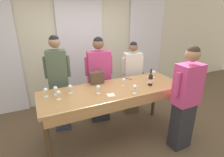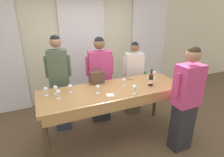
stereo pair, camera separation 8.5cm
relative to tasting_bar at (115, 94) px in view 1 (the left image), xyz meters
name	(u,v)px [view 1 (the left image)]	position (x,y,z in m)	size (l,w,h in m)	color
ground_plane	(114,138)	(0.00, 0.02, -0.91)	(18.00, 18.00, 0.00)	brown
wall_back	(81,47)	(0.00, 1.96, 0.49)	(12.00, 0.06, 2.80)	beige
curtain_panel_center	(82,49)	(0.00, 1.89, 0.44)	(1.13, 0.03, 2.69)	white
curtain_panel_right	(146,44)	(1.95, 1.89, 0.44)	(1.13, 0.03, 2.69)	white
tasting_bar	(115,94)	(0.00, 0.00, 0.00)	(2.44, 0.83, 1.01)	#B27F4C
wine_bottle	(151,79)	(0.63, -0.11, 0.21)	(0.08, 0.08, 0.30)	black
handbag	(97,77)	(-0.18, 0.36, 0.21)	(0.24, 0.12, 0.30)	brown
wine_glass_front_left	(55,89)	(-0.92, 0.20, 0.20)	(0.07, 0.07, 0.14)	white
wine_glass_front_mid	(124,80)	(0.20, 0.06, 0.20)	(0.07, 0.07, 0.14)	white
wine_glass_front_right	(154,72)	(0.94, 0.19, 0.20)	(0.07, 0.07, 0.14)	white
wine_glass_center_left	(58,93)	(-0.90, 0.01, 0.20)	(0.07, 0.07, 0.14)	white
wine_glass_center_mid	(149,78)	(0.67, -0.03, 0.20)	(0.07, 0.07, 0.14)	white
wine_glass_center_right	(98,88)	(-0.31, -0.04, 0.20)	(0.07, 0.07, 0.14)	white
wine_glass_back_left	(46,90)	(-1.06, 0.19, 0.20)	(0.07, 0.07, 0.14)	white
wine_glass_back_mid	(70,87)	(-0.70, 0.16, 0.20)	(0.07, 0.07, 0.14)	white
wine_glass_back_right	(135,87)	(0.21, -0.28, 0.20)	(0.07, 0.07, 0.14)	white
napkin	(111,95)	(-0.16, -0.18, 0.10)	(0.13, 0.13, 0.00)	white
pen	(129,79)	(0.45, 0.30, 0.10)	(0.07, 0.13, 0.01)	black
guest_olive_jacket	(59,84)	(-0.79, 0.71, 0.07)	(0.46, 0.26, 1.85)	#383D51
guest_pink_top	(99,80)	(0.00, 0.71, 0.01)	(0.56, 0.29, 1.78)	#28282D
guest_cream_sweater	(132,78)	(0.78, 0.71, -0.06)	(0.49, 0.30, 1.64)	brown
host_pouring	(186,99)	(0.94, -0.64, 0.00)	(0.51, 0.26, 1.76)	#28282D
potted_plant	(140,80)	(1.61, 1.61, -0.56)	(0.31, 0.31, 0.65)	#4C4C51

